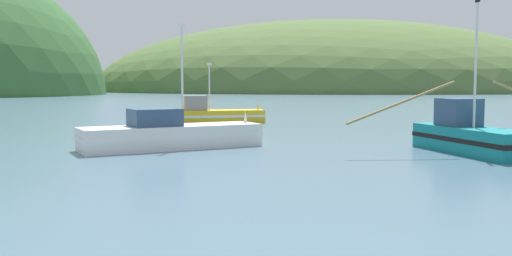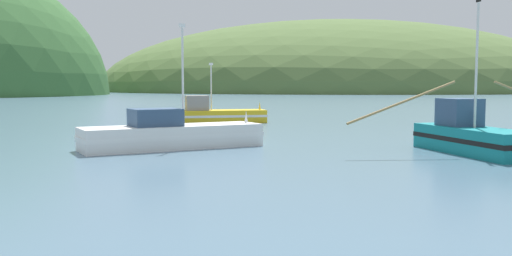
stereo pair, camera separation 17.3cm
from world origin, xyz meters
The scene contains 4 objects.
hill_mid_left centered at (-4.77, 253.27, 0.00)m, with size 212.16×169.73×62.41m, color #516B38.
fishing_boat_teal centered at (9.86, 27.36, 0.88)m, with size 12.36×7.60×7.56m.
fishing_boat_white centered at (-5.45, 26.87, 0.75)m, with size 9.25×7.98×6.62m.
fishing_boat_yellow centered at (-8.23, 45.65, 0.73)m, with size 10.06×6.04×5.24m.
Camera 2 is at (3.83, -1.12, 3.45)m, focal length 38.62 mm.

